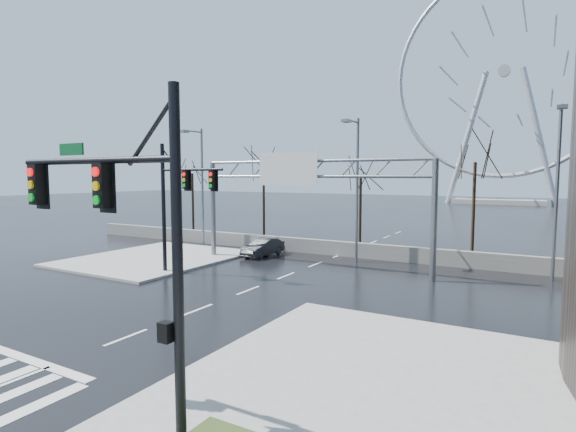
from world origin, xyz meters
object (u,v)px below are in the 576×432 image
Objects in this scene: signal_mast_far at (177,196)px; sign_gantry at (304,189)px; ferris_wheel at (504,80)px; car at (263,247)px; signal_mast_near at (132,226)px.

signal_mast_far reaches higher than sign_gantry.
ferris_wheel is 12.79× the size of car.
car is at bearing 155.75° from sign_gantry.
signal_mast_near and signal_mast_far have the same top height.
signal_mast_near is 1.00× the size of signal_mast_far.
car is (-4.53, 2.04, -4.53)m from sign_gantry.
signal_mast_near is 23.69m from car.
car is at bearing 115.53° from signal_mast_near.
sign_gantry is at bearing -93.84° from ferris_wheel.
sign_gantry is at bearing 47.53° from signal_mast_far.
ferris_wheel is 82.65m from car.
car is (0.96, 8.04, -4.18)m from signal_mast_far.
ferris_wheel reaches higher than sign_gantry.
signal_mast_far is 89.30m from ferris_wheel.
car is (-10.05, 21.04, -4.22)m from signal_mast_near.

